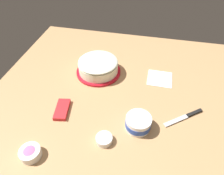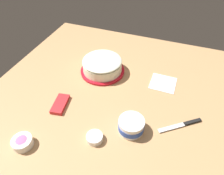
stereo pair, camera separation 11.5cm
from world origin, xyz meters
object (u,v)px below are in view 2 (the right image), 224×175
sprinkle_bowl_yellow (95,138)px  sprinkle_bowl_pink (22,142)px  paper_napkin (163,83)px  candy_box_lower (60,104)px  spreading_knife (184,124)px  frosted_cake (102,65)px  frosting_tub (131,125)px

sprinkle_bowl_yellow → sprinkle_bowl_pink: (-0.14, 0.30, 0.01)m
sprinkle_bowl_yellow → paper_napkin: bearing=-25.0°
sprinkle_bowl_yellow → candy_box_lower: (0.13, 0.26, -0.01)m
spreading_knife → paper_napkin: spreading_knife is taller
paper_napkin → frosted_cake: bearing=93.0°
frosted_cake → paper_napkin: 0.39m
frosted_cake → sprinkle_bowl_yellow: size_ratio=3.66×
frosted_cake → sprinkle_bowl_yellow: 0.51m
spreading_knife → paper_napkin: bearing=28.7°
frosting_tub → candy_box_lower: (0.02, 0.41, -0.03)m
frosted_cake → spreading_knife: size_ratio=1.41×
sprinkle_bowl_pink → candy_box_lower: (0.27, -0.03, -0.01)m
sprinkle_bowl_pink → candy_box_lower: size_ratio=0.67×
frosted_cake → spreading_knife: frosted_cake is taller
candy_box_lower → paper_napkin: size_ratio=0.92×
candy_box_lower → frosting_tub: bearing=-102.4°
frosting_tub → spreading_knife: bearing=-63.8°
sprinkle_bowl_yellow → paper_napkin: (0.50, -0.23, -0.01)m
sprinkle_bowl_pink → paper_napkin: bearing=-39.7°
frosting_tub → candy_box_lower: size_ratio=0.92×
frosting_tub → sprinkle_bowl_yellow: 0.18m
sprinkle_bowl_yellow → sprinkle_bowl_pink: 0.33m
frosting_tub → sprinkle_bowl_pink: frosting_tub is taller
candy_box_lower → paper_napkin: (0.37, -0.50, -0.01)m
candy_box_lower → frosted_cake: bearing=-26.4°
frosted_cake → sprinkle_bowl_yellow: bearing=-162.1°
candy_box_lower → paper_napkin: candy_box_lower is taller
sprinkle_bowl_pink → spreading_knife: bearing=-61.7°
frosting_tub → frosted_cake: bearing=38.9°
spreading_knife → sprinkle_bowl_pink: bearing=118.3°
spreading_knife → paper_napkin: size_ratio=1.33×
sprinkle_bowl_pink → paper_napkin: sprinkle_bowl_pink is taller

